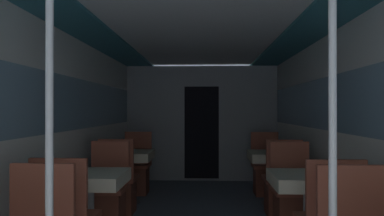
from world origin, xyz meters
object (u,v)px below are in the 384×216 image
(support_pole_left_0, at_px, (49,164))
(chair_right_far_1, at_px, (293,204))
(dining_table_left_1, at_px, (90,182))
(chair_left_near_2, at_px, (119,190))
(support_pole_right_0, at_px, (333,166))
(chair_right_near_2, at_px, (281,192))
(dining_table_right_1, at_px, (308,184))
(dining_table_left_2, at_px, (129,158))
(dining_table_right_2, at_px, (273,159))
(chair_left_far_2, at_px, (136,174))
(chair_left_far_1, at_px, (106,202))
(chair_right_far_2, at_px, (266,175))

(support_pole_left_0, relative_size, chair_right_far_1, 2.22)
(dining_table_left_1, relative_size, chair_left_near_2, 0.76)
(support_pole_right_0, relative_size, chair_right_near_2, 2.22)
(dining_table_right_1, xyz_separation_m, chair_right_far_1, (-0.00, 0.59, -0.34))
(support_pole_left_0, bearing_deg, dining_table_left_2, 95.89)
(dining_table_left_1, bearing_deg, dining_table_right_2, 41.14)
(chair_right_far_1, distance_m, chair_right_near_2, 0.62)
(chair_left_near_2, bearing_deg, chair_left_far_2, 90.00)
(chair_left_far_1, bearing_deg, chair_left_far_2, -90.00)
(dining_table_right_2, bearing_deg, dining_table_left_1, -138.86)
(chair_right_far_1, relative_size, chair_right_far_2, 1.00)
(dining_table_right_1, xyz_separation_m, dining_table_right_2, (0.00, 1.79, 0.00))
(dining_table_left_2, height_order, chair_right_far_1, chair_right_far_1)
(chair_left_near_2, bearing_deg, support_pole_left_0, -82.96)
(chair_left_near_2, distance_m, dining_table_right_1, 2.40)
(chair_left_near_2, xyz_separation_m, chair_right_far_1, (2.05, -0.62, 0.00))
(support_pole_right_0, relative_size, dining_table_right_2, 2.94)
(support_pole_left_0, relative_size, dining_table_right_2, 2.94)
(chair_right_far_2, bearing_deg, chair_left_near_2, 29.80)
(chair_right_near_2, bearing_deg, chair_left_near_2, 180.00)
(support_pole_left_0, relative_size, chair_left_far_1, 2.22)
(chair_right_far_1, bearing_deg, dining_table_left_2, -30.42)
(chair_left_near_2, relative_size, dining_table_right_2, 1.32)
(chair_left_near_2, distance_m, chair_right_far_2, 2.36)
(support_pole_right_0, distance_m, dining_table_right_1, 1.88)
(chair_left_far_2, bearing_deg, dining_table_left_2, 90.00)
(chair_right_near_2, xyz_separation_m, chair_right_far_2, (0.00, 1.17, 0.00))
(dining_table_right_2, bearing_deg, chair_left_near_2, -164.02)
(dining_table_left_1, distance_m, chair_right_far_1, 2.16)
(support_pole_left_0, height_order, dining_table_left_1, support_pole_left_0)
(dining_table_left_2, relative_size, chair_right_far_1, 0.76)
(support_pole_left_0, relative_size, dining_table_left_2, 2.94)
(dining_table_left_1, height_order, chair_right_far_2, chair_right_far_2)
(chair_left_near_2, bearing_deg, dining_table_left_1, -90.00)
(chair_left_near_2, relative_size, dining_table_right_1, 1.32)
(dining_table_left_2, height_order, chair_left_far_2, chair_left_far_2)
(chair_left_far_1, bearing_deg, chair_right_far_1, -180.00)
(chair_left_far_1, height_order, dining_table_right_1, chair_left_far_1)
(chair_right_far_1, height_order, chair_right_far_2, same)
(dining_table_right_1, bearing_deg, chair_right_far_2, 90.00)
(chair_left_near_2, height_order, chair_right_far_2, same)
(chair_left_far_2, relative_size, support_pole_right_0, 0.45)
(support_pole_right_0, height_order, chair_right_near_2, support_pole_right_0)
(dining_table_left_1, height_order, support_pole_right_0, support_pole_right_0)
(support_pole_right_0, bearing_deg, dining_table_left_1, 133.18)
(dining_table_left_2, distance_m, chair_right_far_1, 2.40)
(chair_left_far_1, xyz_separation_m, chair_right_far_1, (2.05, 0.00, 0.00))
(chair_left_far_1, xyz_separation_m, chair_left_near_2, (0.00, 0.62, 0.00))
(dining_table_left_2, relative_size, chair_right_far_2, 0.76)
(dining_table_right_2, relative_size, chair_right_far_2, 0.76)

